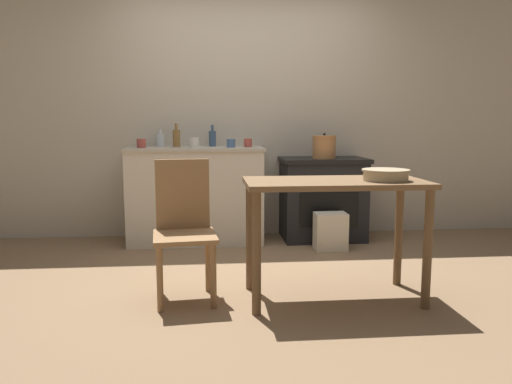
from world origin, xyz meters
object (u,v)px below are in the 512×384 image
Objects in this scene: chair at (184,226)px; bottle_far_left at (160,140)px; cup_center_left at (194,143)px; stock_pot at (324,147)px; bottle_left at (212,138)px; stove at (322,198)px; cup_center_right at (248,143)px; bottle_mid_left at (176,138)px; cup_mid_right at (231,143)px; flour_sack at (330,231)px; cup_center at (141,143)px; work_table at (335,200)px; mixing_bowl_large at (386,174)px.

chair is 1.88m from bottle_far_left.
bottle_far_left reaches higher than cup_center_left.
stock_pot is 1.10m from bottle_left.
cup_center_right is at bearing -177.25° from stove.
cup_mid_right is (0.52, -0.12, -0.05)m from bottle_mid_left.
flour_sack is at bearing -19.62° from bottle_mid_left.
stock_pot reaches higher than cup_center.
bottle_left reaches higher than stove.
flour_sack is 1.63× the size of bottle_left.
cup_center_left is at bearing -3.50° from cup_center.
work_table is at bearing -67.26° from bottle_left.
cup_center reaches higher than cup_mid_right.
bottle_mid_left is at bearing 128.26° from mixing_bowl_large.
mixing_bowl_large is 3.70× the size of cup_mid_right.
cup_mid_right is (0.35, 0.05, -0.01)m from cup_center_left.
cup_center_left is 0.35m from cup_mid_right.
bottle_far_left is (-1.61, 0.19, 0.58)m from stove.
cup_mid_right is at bearing 70.21° from chair.
cup_center_right is (-0.74, 0.04, 0.04)m from stock_pot.
bottle_far_left is (-1.60, 0.27, 0.07)m from stock_pot.
stock_pot is at bearing 0.38° from cup_center.
mixing_bowl_large is at bearing -50.78° from bottle_far_left.
stove is 1.85m from cup_center.
work_table is 2.19m from cup_center.
mixing_bowl_large is at bearing -43.89° from cup_center.
cup_center_right is (1.01, 0.05, -0.00)m from cup_center.
stock_pot is (0.02, 0.38, 0.76)m from flour_sack.
chair is 2.04m from stock_pot.
bottle_far_left is 0.89m from cup_center_right.
cup_center is 1.04× the size of cup_center_right.
cup_center_right is at bearing 13.24° from cup_mid_right.
chair reaches higher than flour_sack.
stove is 8.74× the size of cup_center_left.
bottle_mid_left is at bearing 160.38° from flour_sack.
bottle_far_left is 0.22m from bottle_mid_left.
mixing_bowl_large is at bearing -13.59° from chair.
cup_center reaches higher than work_table.
stock_pot is 1.26m from cup_center_left.
cup_center_left is 1.13× the size of cup_center.
stock_pot is at bearing 44.01° from chair.
bottle_left reaches higher than stock_pot.
work_table is 12.14× the size of cup_center_left.
bottle_far_left is (-1.60, 1.96, 0.16)m from mixing_bowl_large.
work_table is 2.11m from bottle_mid_left.
cup_mid_right is at bearing -175.29° from stove.
stock_pot is 0.82× the size of mixing_bowl_large.
work_table reaches higher than flour_sack.
mixing_bowl_large is 1.44× the size of bottle_left.
bottle_left is at bearing 168.89° from stock_pot.
work_table is at bearing -75.59° from cup_center_right.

